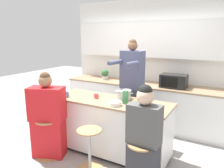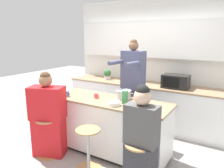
{
  "view_description": "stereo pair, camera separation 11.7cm",
  "coord_description": "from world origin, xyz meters",
  "px_view_note": "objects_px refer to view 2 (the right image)",
  "views": [
    {
      "loc": [
        1.67,
        -2.91,
        1.9
      ],
      "look_at": [
        0.0,
        0.07,
        1.15
      ],
      "focal_mm": 35.0,
      "sensor_mm": 36.0,
      "label": 1
    },
    {
      "loc": [
        1.77,
        -2.85,
        1.9
      ],
      "look_at": [
        0.0,
        0.07,
        1.15
      ],
      "focal_mm": 35.0,
      "sensor_mm": 36.0,
      "label": 2
    }
  ],
  "objects_px": {
    "bar_stool_rightmost": "(138,166)",
    "person_cooking": "(132,92)",
    "person_wrapped_blanket": "(48,117)",
    "bar_stool_leftmost": "(48,137)",
    "banana_bunch": "(137,101)",
    "kitchen_island": "(110,126)",
    "fruit_bowl": "(114,104)",
    "coffee_cup_far": "(96,96)",
    "coffee_cup_near": "(67,94)",
    "juice_carton": "(125,97)",
    "person_seated_near": "(141,143)",
    "cooking_pot": "(124,95)",
    "microwave": "(176,81)",
    "bar_stool_center": "(88,149)",
    "potted_plant": "(107,74)"
  },
  "relations": [
    {
      "from": "bar_stool_rightmost",
      "to": "person_cooking",
      "type": "distance_m",
      "value": 1.51
    },
    {
      "from": "cooking_pot",
      "to": "bar_stool_rightmost",
      "type": "bearing_deg",
      "value": -50.79
    },
    {
      "from": "kitchen_island",
      "to": "fruit_bowl",
      "type": "distance_m",
      "value": 0.56
    },
    {
      "from": "coffee_cup_far",
      "to": "microwave",
      "type": "height_order",
      "value": "microwave"
    },
    {
      "from": "microwave",
      "to": "kitchen_island",
      "type": "bearing_deg",
      "value": -116.25
    },
    {
      "from": "coffee_cup_far",
      "to": "bar_stool_leftmost",
      "type": "bearing_deg",
      "value": -131.9
    },
    {
      "from": "fruit_bowl",
      "to": "coffee_cup_near",
      "type": "xyz_separation_m",
      "value": [
        -0.95,
        0.02,
        0.02
      ]
    },
    {
      "from": "bar_stool_leftmost",
      "to": "coffee_cup_near",
      "type": "bearing_deg",
      "value": 82.97
    },
    {
      "from": "kitchen_island",
      "to": "person_seated_near",
      "type": "xyz_separation_m",
      "value": [
        0.81,
        -0.58,
        0.17
      ]
    },
    {
      "from": "bar_stool_center",
      "to": "juice_carton",
      "type": "distance_m",
      "value": 0.92
    },
    {
      "from": "fruit_bowl",
      "to": "juice_carton",
      "type": "relative_size",
      "value": 0.84
    },
    {
      "from": "kitchen_island",
      "to": "person_seated_near",
      "type": "bearing_deg",
      "value": -35.74
    },
    {
      "from": "fruit_bowl",
      "to": "kitchen_island",
      "type": "bearing_deg",
      "value": 135.29
    },
    {
      "from": "person_cooking",
      "to": "coffee_cup_far",
      "type": "distance_m",
      "value": 0.71
    },
    {
      "from": "bar_stool_leftmost",
      "to": "person_cooking",
      "type": "distance_m",
      "value": 1.62
    },
    {
      "from": "kitchen_island",
      "to": "bar_stool_leftmost",
      "type": "bearing_deg",
      "value": -142.44
    },
    {
      "from": "person_wrapped_blanket",
      "to": "cooking_pot",
      "type": "xyz_separation_m",
      "value": [
        0.96,
        0.74,
        0.34
      ]
    },
    {
      "from": "bar_stool_center",
      "to": "cooking_pot",
      "type": "relative_size",
      "value": 1.9
    },
    {
      "from": "bar_stool_leftmost",
      "to": "banana_bunch",
      "type": "bearing_deg",
      "value": 29.95
    },
    {
      "from": "person_cooking",
      "to": "fruit_bowl",
      "type": "xyz_separation_m",
      "value": [
        0.1,
        -0.81,
        0.01
      ]
    },
    {
      "from": "coffee_cup_near",
      "to": "potted_plant",
      "type": "xyz_separation_m",
      "value": [
        -0.2,
        1.61,
        0.08
      ]
    },
    {
      "from": "bar_stool_leftmost",
      "to": "bar_stool_rightmost",
      "type": "distance_m",
      "value": 1.58
    },
    {
      "from": "bar_stool_leftmost",
      "to": "person_seated_near",
      "type": "xyz_separation_m",
      "value": [
        1.6,
        0.03,
        0.3
      ]
    },
    {
      "from": "bar_stool_center",
      "to": "person_seated_near",
      "type": "relative_size",
      "value": 0.46
    },
    {
      "from": "kitchen_island",
      "to": "bar_stool_leftmost",
      "type": "relative_size",
      "value": 3.18
    },
    {
      "from": "coffee_cup_near",
      "to": "person_wrapped_blanket",
      "type": "bearing_deg",
      "value": -97.8
    },
    {
      "from": "coffee_cup_far",
      "to": "banana_bunch",
      "type": "bearing_deg",
      "value": 8.71
    },
    {
      "from": "bar_stool_center",
      "to": "person_cooking",
      "type": "bearing_deg",
      "value": 84.73
    },
    {
      "from": "fruit_bowl",
      "to": "juice_carton",
      "type": "height_order",
      "value": "juice_carton"
    },
    {
      "from": "person_cooking",
      "to": "cooking_pot",
      "type": "bearing_deg",
      "value": -76.3
    },
    {
      "from": "juice_carton",
      "to": "potted_plant",
      "type": "distance_m",
      "value": 1.91
    },
    {
      "from": "coffee_cup_far",
      "to": "juice_carton",
      "type": "distance_m",
      "value": 0.55
    },
    {
      "from": "person_cooking",
      "to": "coffee_cup_far",
      "type": "xyz_separation_m",
      "value": [
        -0.36,
        -0.61,
        0.02
      ]
    },
    {
      "from": "bar_stool_rightmost",
      "to": "fruit_bowl",
      "type": "relative_size",
      "value": 3.47
    },
    {
      "from": "juice_carton",
      "to": "person_wrapped_blanket",
      "type": "bearing_deg",
      "value": -153.59
    },
    {
      "from": "banana_bunch",
      "to": "potted_plant",
      "type": "distance_m",
      "value": 1.91
    },
    {
      "from": "bar_stool_center",
      "to": "banana_bunch",
      "type": "relative_size",
      "value": 4.16
    },
    {
      "from": "bar_stool_rightmost",
      "to": "banana_bunch",
      "type": "distance_m",
      "value": 0.99
    },
    {
      "from": "bar_stool_center",
      "to": "cooking_pot",
      "type": "height_order",
      "value": "cooking_pot"
    },
    {
      "from": "person_wrapped_blanket",
      "to": "bar_stool_leftmost",
      "type": "bearing_deg",
      "value": -106.41
    },
    {
      "from": "coffee_cup_far",
      "to": "microwave",
      "type": "distance_m",
      "value": 1.66
    },
    {
      "from": "bar_stool_leftmost",
      "to": "banana_bunch",
      "type": "xyz_separation_m",
      "value": [
        1.22,
        0.7,
        0.6
      ]
    },
    {
      "from": "coffee_cup_far",
      "to": "microwave",
      "type": "bearing_deg",
      "value": 55.99
    },
    {
      "from": "kitchen_island",
      "to": "cooking_pot",
      "type": "relative_size",
      "value": 6.03
    },
    {
      "from": "person_seated_near",
      "to": "cooking_pot",
      "type": "height_order",
      "value": "person_seated_near"
    },
    {
      "from": "kitchen_island",
      "to": "coffee_cup_far",
      "type": "xyz_separation_m",
      "value": [
        -0.25,
        -0.01,
        0.48
      ]
    },
    {
      "from": "fruit_bowl",
      "to": "coffee_cup_near",
      "type": "height_order",
      "value": "coffee_cup_near"
    },
    {
      "from": "banana_bunch",
      "to": "bar_stool_center",
      "type": "bearing_deg",
      "value": -122.32
    },
    {
      "from": "bar_stool_leftmost",
      "to": "cooking_pot",
      "type": "bearing_deg",
      "value": 38.85
    },
    {
      "from": "fruit_bowl",
      "to": "banana_bunch",
      "type": "xyz_separation_m",
      "value": [
        0.22,
        0.3,
        -0.01
      ]
    }
  ]
}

